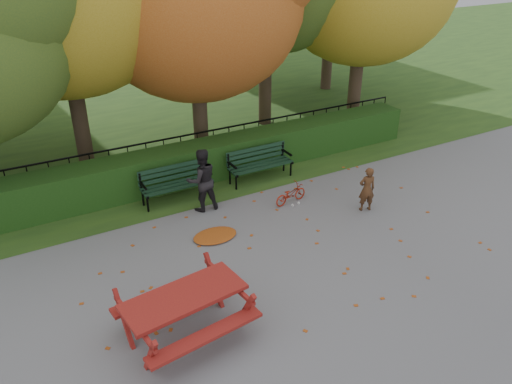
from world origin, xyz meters
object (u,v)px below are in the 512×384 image
bench_left (176,181)px  bench_right (259,161)px  adult (202,180)px  picnic_table (184,304)px  child (367,189)px  bicycle (291,194)px

bench_left → bench_right: size_ratio=1.00×
bench_right → adult: (-2.03, -0.80, 0.27)m
picnic_table → child: 5.73m
bench_left → adult: (0.37, -0.80, 0.27)m
child → bicycle: 1.86m
bench_left → picnic_table: picnic_table is taller
picnic_table → bicycle: (4.03, 3.03, -0.42)m
bench_left → bench_right: same height
bench_right → picnic_table: bearing=-131.1°
bench_left → child: 4.70m
bench_right → picnic_table: 6.12m
bench_right → bicycle: (0.00, -1.58, -0.27)m
bench_right → bicycle: size_ratio=1.92×
picnic_table → child: child is taller
bench_left → picnic_table: size_ratio=0.83×
bench_right → bench_left: bearing=180.0°
bench_left → picnic_table: (-1.63, -4.61, 0.14)m
bench_left → bench_right: (2.40, 0.00, 0.00)m
picnic_table → bicycle: 5.06m
bench_right → adult: size_ratio=1.14×
bench_right → picnic_table: picnic_table is taller
bench_right → child: child is taller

